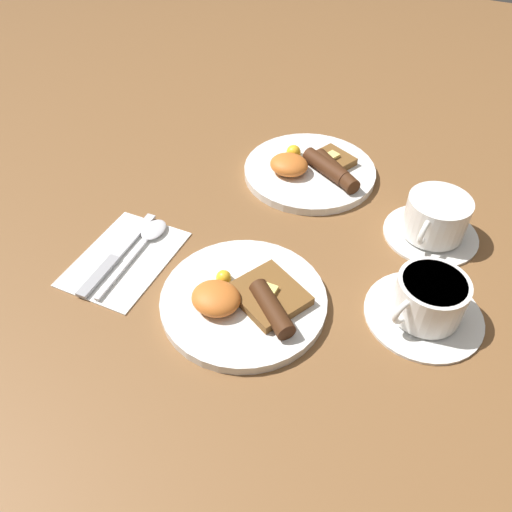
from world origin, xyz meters
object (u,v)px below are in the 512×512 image
Objects in this scene: breakfast_plate_far at (311,169)px; knife at (115,257)px; spoon at (148,237)px; teacup_near at (428,302)px; breakfast_plate_near at (244,299)px; teacup_far at (435,220)px.

knife is (-0.19, -0.34, -0.01)m from breakfast_plate_far.
teacup_near is at bearing -88.74° from spoon.
breakfast_plate_near is at bearing -158.72° from teacup_near.
breakfast_plate_near is 1.26× the size of spoon.
teacup_near reaches higher than breakfast_plate_far.
spoon is at bearing 165.11° from breakfast_plate_near.
spoon is (-0.43, -0.04, -0.02)m from teacup_near.
teacup_far reaches higher than spoon.
teacup_near is (0.26, -0.24, 0.02)m from breakfast_plate_far.
teacup_near is 1.08× the size of teacup_far.
knife is (-0.45, -0.10, -0.02)m from teacup_near.
breakfast_plate_near is at bearing -84.85° from breakfast_plate_far.
breakfast_plate_far is 1.49× the size of teacup_near.
knife is at bearing -178.24° from breakfast_plate_near.
knife is at bearing -147.68° from teacup_far.
teacup_near reaches higher than spoon.
breakfast_plate_far is at bearing 137.11° from teacup_near.
breakfast_plate_near is 0.34m from teacup_far.
knife is (-0.22, -0.01, -0.01)m from breakfast_plate_near.
breakfast_plate_near is 1.20× the size of knife.
spoon is (-0.20, 0.05, -0.00)m from breakfast_plate_near.
breakfast_plate_far is 1.24× the size of knife.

